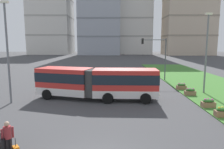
# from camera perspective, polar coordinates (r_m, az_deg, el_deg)

# --- Properties ---
(articulated_bus) EXTENTS (12.01, 4.45, 3.00)m
(articulated_bus) POSITION_cam_1_polar(r_m,az_deg,el_deg) (20.53, -4.38, -2.15)
(articulated_bus) COLOR red
(articulated_bus) RESTS_ON ground
(car_grey_wagon) EXTENTS (4.51, 2.25, 1.58)m
(car_grey_wagon) POSITION_cam_1_polar(r_m,az_deg,el_deg) (29.92, -13.27, -0.76)
(car_grey_wagon) COLOR slate
(car_grey_wagon) RESTS_ON ground
(pedestrian_crossing) EXTENTS (0.47, 0.40, 1.74)m
(pedestrian_crossing) POSITION_cam_1_polar(r_m,az_deg,el_deg) (11.66, -26.54, -14.75)
(pedestrian_crossing) COLOR black
(pedestrian_crossing) RESTS_ON ground
(flower_planter_2) EXTENTS (1.10, 0.56, 0.74)m
(flower_planter_2) POSITION_cam_1_polar(r_m,az_deg,el_deg) (17.69, 27.62, -8.94)
(flower_planter_2) COLOR #937051
(flower_planter_2) RESTS_ON grass_median
(flower_planter_3) EXTENTS (1.10, 0.56, 0.74)m
(flower_planter_3) POSITION_cam_1_polar(r_m,az_deg,el_deg) (19.69, 24.48, -7.02)
(flower_planter_3) COLOR #937051
(flower_planter_3) RESTS_ON grass_median
(flower_planter_4) EXTENTS (1.10, 0.56, 0.74)m
(flower_planter_4) POSITION_cam_1_polar(r_m,az_deg,el_deg) (23.44, 20.25, -4.39)
(flower_planter_4) COLOR #937051
(flower_planter_4) RESTS_ON grass_median
(flower_planter_5) EXTENTS (1.10, 0.56, 0.74)m
(flower_planter_5) POSITION_cam_1_polar(r_m,az_deg,el_deg) (26.01, 18.13, -3.06)
(flower_planter_5) COLOR #937051
(flower_planter_5) RESTS_ON grass_median
(traffic_light_far_right) EXTENTS (3.74, 0.28, 6.12)m
(traffic_light_far_right) POSITION_cam_1_polar(r_m,az_deg,el_deg) (31.19, 12.05, 6.00)
(traffic_light_far_right) COLOR #474C51
(traffic_light_far_right) RESTS_ON ground
(streetlight_left) EXTENTS (0.70, 0.28, 9.04)m
(streetlight_left) POSITION_cam_1_polar(r_m,az_deg,el_deg) (20.91, -26.60, 6.31)
(streetlight_left) COLOR slate
(streetlight_left) RESTS_ON ground
(streetlight_median) EXTENTS (0.70, 0.28, 8.56)m
(streetlight_median) POSITION_cam_1_polar(r_m,az_deg,el_deg) (24.65, 24.05, 6.09)
(streetlight_median) COLOR slate
(streetlight_median) RESTS_ON ground
(apartment_tower_west) EXTENTS (19.86, 19.61, 35.88)m
(apartment_tower_west) POSITION_cam_1_polar(r_m,az_deg,el_deg) (114.64, -16.22, 14.39)
(apartment_tower_west) COLOR silver
(apartment_tower_west) RESTS_ON ground
(apartment_tower_westcentre) EXTENTS (19.52, 14.57, 40.60)m
(apartment_tower_westcentre) POSITION_cam_1_polar(r_m,az_deg,el_deg) (103.99, -3.60, 16.66)
(apartment_tower_westcentre) COLOR #9EA3AD
(apartment_tower_westcentre) RESTS_ON ground
(apartment_tower_centre) EXTENTS (20.60, 17.05, 51.08)m
(apartment_tower_centre) POSITION_cam_1_polar(r_m,az_deg,el_deg) (112.28, 4.87, 18.74)
(apartment_tower_centre) COLOR silver
(apartment_tower_centre) RESTS_ON ground
(apartment_tower_eastcentre) EXTENTS (22.01, 14.21, 42.77)m
(apartment_tower_eastcentre) POSITION_cam_1_polar(r_m,az_deg,el_deg) (107.90, 20.01, 16.47)
(apartment_tower_eastcentre) COLOR #C6B299
(apartment_tower_eastcentre) RESTS_ON ground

